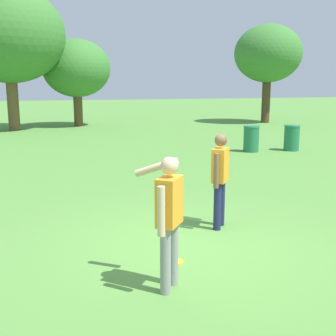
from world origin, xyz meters
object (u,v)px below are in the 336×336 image
Objects in this scene: tree_broad_center at (8,35)px; tree_far_right at (76,69)px; frisbee at (174,262)px; trash_can_beside_table at (292,138)px; person_thrower at (168,213)px; trash_can_further_along at (251,139)px; tree_slender_mid at (268,54)px; person_catcher at (220,175)px.

tree_far_right is (3.52, 1.25, -1.62)m from tree_broad_center.
frisbee is 11.18m from trash_can_beside_table.
person_thrower is 11.92m from trash_can_beside_table.
trash_can_further_along is at bearing -66.73° from tree_far_right.
tree_slender_mid is (6.60, 10.34, 3.78)m from trash_can_further_along.
person_thrower is 1.71× the size of trash_can_beside_table.
tree_slender_mid reaches higher than person_catcher.
trash_can_further_along is (5.82, 8.57, 0.47)m from frisbee.
tree_slender_mid is at bearing -6.62° from tree_far_right.
frisbee is at bearing -123.29° from tree_slender_mid.
person_thrower reaches higher than frisbee.
tree_far_right reaches higher than person_thrower.
trash_can_beside_table is (6.19, 7.18, -0.46)m from person_catcher.
trash_can_beside_table is at bearing 48.51° from frisbee.
trash_can_further_along is (4.61, 7.38, -0.46)m from person_catcher.
tree_far_right is (1.11, 20.96, 2.35)m from person_thrower.
trash_can_further_along is at bearing 55.81° from frisbee.
trash_can_beside_table is (7.40, 8.37, 0.47)m from frisbee.
tree_broad_center is (-2.73, 19.01, 4.91)m from frisbee.
trash_can_further_along is at bearing -50.69° from tree_broad_center.
person_thrower is 20.25m from tree_broad_center.
person_catcher is 18.68m from tree_broad_center.
person_thrower is 21.12m from tree_far_right.
frisbee is 10.37m from trash_can_further_along.
tree_far_right reaches higher than trash_can_beside_table.
trash_can_further_along is 0.19× the size of tree_far_right.
tree_slender_mid is (15.14, -0.10, -0.66)m from tree_broad_center.
person_thrower is at bearing -113.99° from frisbee.
trash_can_beside_table is at bearing -115.45° from tree_slender_mid.
tree_broad_center is at bearing 98.17° from frisbee.
person_thrower is 1.71× the size of trash_can_further_along.
trash_can_further_along is at bearing 56.52° from person_thrower.
trash_can_beside_table is 1.60m from trash_can_further_along.
tree_slender_mid is (11.20, 17.71, 3.32)m from person_catcher.
person_thrower is 0.22× the size of tree_broad_center.
trash_can_further_along is at bearing 58.02° from person_catcher.
tree_broad_center reaches higher than trash_can_beside_table.
frisbee is 0.03× the size of tree_broad_center.
trash_can_beside_table is 12.26m from tree_slender_mid.
tree_broad_center is 15.16m from tree_slender_mid.
trash_can_further_along is 12.83m from tree_slender_mid.
trash_can_beside_table reaches higher than frisbee.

